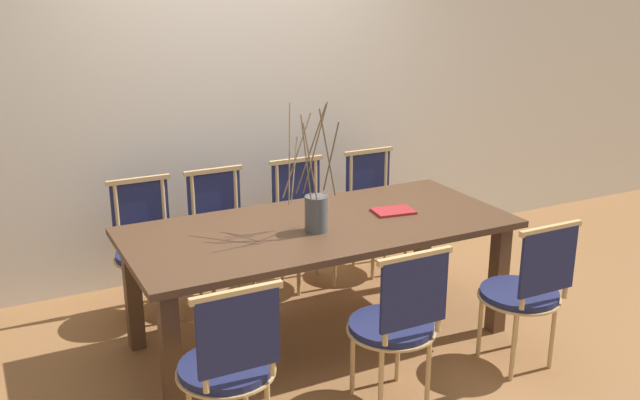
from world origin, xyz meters
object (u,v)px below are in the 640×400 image
chair_far_center (305,219)px  book_stack (393,211)px  dining_table (320,239)px  chair_near_center (526,289)px  vase_centerpiece (316,210)px

chair_far_center → book_stack: (0.21, -0.82, 0.27)m
dining_table → book_stack: book_stack is taller
dining_table → chair_near_center: size_ratio=2.53×
chair_near_center → vase_centerpiece: 1.25m
vase_centerpiece → book_stack: size_ratio=2.73×
chair_far_center → vase_centerpiece: vase_centerpiece is taller
dining_table → vase_centerpiece: bearing=-129.3°
book_stack → chair_far_center: bearing=104.7°
dining_table → book_stack: size_ratio=8.52×
chair_near_center → book_stack: bearing=114.2°
chair_near_center → chair_far_center: bearing=109.6°
chair_far_center → book_stack: 0.89m
chair_near_center → dining_table: bearing=136.9°
dining_table → chair_near_center: bearing=-43.1°
dining_table → book_stack: bearing=-0.7°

